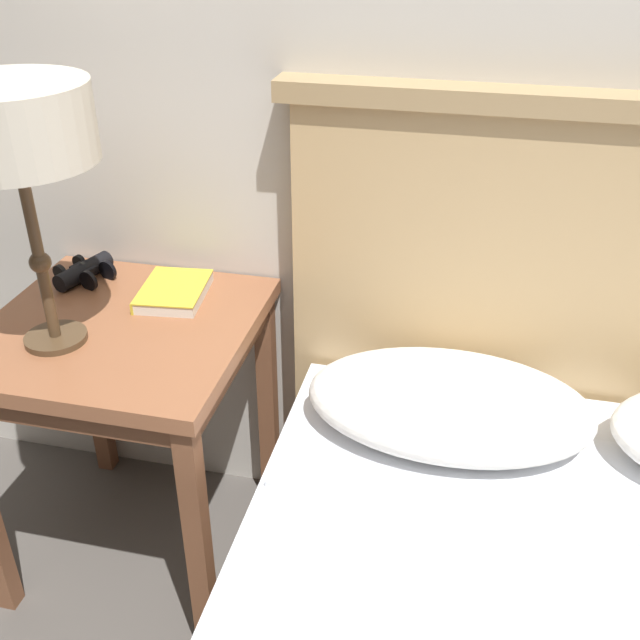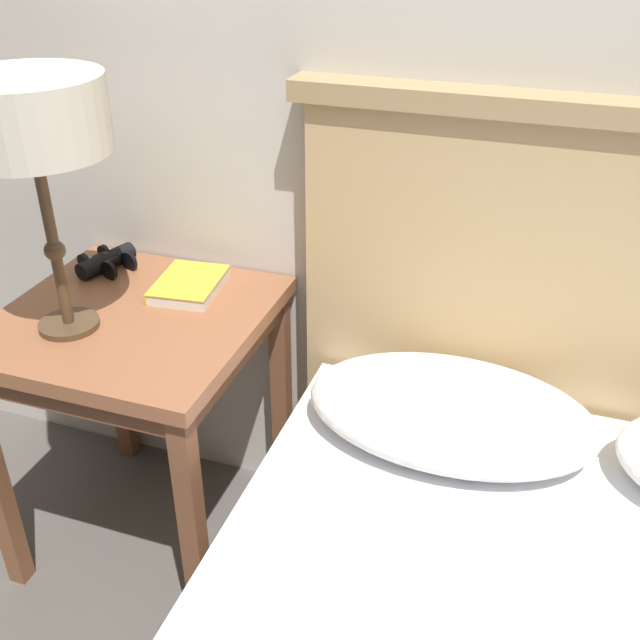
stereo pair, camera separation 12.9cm
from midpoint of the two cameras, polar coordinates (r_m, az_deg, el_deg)
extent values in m
cube|color=beige|center=(1.62, 9.74, 22.46)|extent=(8.00, 0.06, 2.60)
cube|color=brown|center=(1.73, -12.10, -0.09)|extent=(0.58, 0.58, 0.04)
cube|color=brown|center=(1.75, -11.95, -1.30)|extent=(0.55, 0.55, 0.05)
cube|color=brown|center=(1.66, -7.35, -16.01)|extent=(0.04, 0.04, 0.64)
cube|color=brown|center=(2.21, -13.67, -3.37)|extent=(0.04, 0.04, 0.64)
cube|color=brown|center=(2.01, -1.10, -6.10)|extent=(0.04, 0.04, 0.64)
cube|color=white|center=(1.56, 22.90, -13.13)|extent=(1.28, 0.28, 0.01)
cube|color=tan|center=(1.80, 23.09, -4.24)|extent=(1.40, 0.06, 1.12)
ellipsoid|color=white|center=(1.59, 12.22, -6.92)|extent=(0.60, 0.36, 0.15)
cylinder|color=#4C3823|center=(1.70, -16.53, -0.36)|extent=(0.13, 0.13, 0.01)
cylinder|color=#4C3823|center=(1.61, -17.54, 5.65)|extent=(0.02, 0.02, 0.38)
sphere|color=#4C3823|center=(1.62, -17.43, 5.04)|extent=(0.04, 0.04, 0.04)
cylinder|color=beige|center=(1.53, -19.08, 14.56)|extent=(0.30, 0.30, 0.14)
cube|color=silver|center=(1.79, -7.91, 2.58)|extent=(0.16, 0.20, 0.03)
cube|color=gold|center=(1.78, -7.94, 2.99)|extent=(0.16, 0.21, 0.00)
cube|color=gold|center=(1.81, -10.00, 2.79)|extent=(0.03, 0.19, 0.03)
cylinder|color=black|center=(1.91, -14.86, 3.99)|extent=(0.07, 0.10, 0.04)
cylinder|color=black|center=(1.88, -13.90, 3.63)|extent=(0.05, 0.02, 0.05)
cylinder|color=black|center=(1.94, -15.78, 4.33)|extent=(0.04, 0.02, 0.04)
cylinder|color=black|center=(1.95, -13.45, 4.69)|extent=(0.07, 0.10, 0.04)
cylinder|color=black|center=(1.91, -12.49, 4.35)|extent=(0.05, 0.02, 0.05)
cylinder|color=black|center=(1.98, -14.38, 5.01)|extent=(0.04, 0.02, 0.04)
cube|color=black|center=(1.92, -14.18, 4.55)|extent=(0.07, 0.05, 0.01)
cylinder|color=black|center=(1.92, -14.19, 4.66)|extent=(0.02, 0.02, 0.02)
camera|label=1|loc=(0.06, -87.46, 1.48)|focal=42.00mm
camera|label=2|loc=(0.06, 92.54, -1.48)|focal=42.00mm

